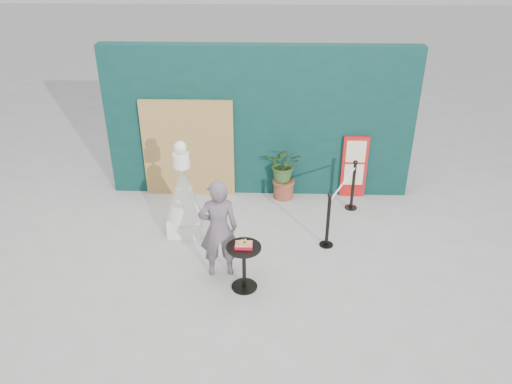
% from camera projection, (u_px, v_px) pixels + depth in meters
% --- Properties ---
extents(ground, '(60.00, 60.00, 0.00)m').
position_uv_depth(ground, '(253.00, 286.00, 7.71)').
color(ground, '#ADAAA5').
rests_on(ground, ground).
extents(back_wall, '(6.00, 0.30, 3.00)m').
position_uv_depth(back_wall, '(259.00, 122.00, 9.76)').
color(back_wall, '#0A2E28').
rests_on(back_wall, ground).
extents(bamboo_fence, '(1.80, 0.08, 2.00)m').
position_uv_depth(bamboo_fence, '(188.00, 149.00, 9.85)').
color(bamboo_fence, tan).
rests_on(bamboo_fence, ground).
extents(woman, '(0.65, 0.48, 1.65)m').
position_uv_depth(woman, '(219.00, 229.00, 7.61)').
color(woman, '#64565E').
rests_on(woman, ground).
extents(menu_board, '(0.50, 0.07, 1.30)m').
position_uv_depth(menu_board, '(354.00, 167.00, 9.93)').
color(menu_board, red).
rests_on(menu_board, ground).
extents(statue, '(0.69, 0.69, 1.76)m').
position_uv_depth(statue, '(184.00, 196.00, 8.73)').
color(statue, white).
rests_on(statue, ground).
extents(cafe_table, '(0.52, 0.52, 0.75)m').
position_uv_depth(cafe_table, '(244.00, 261.00, 7.44)').
color(cafe_table, black).
rests_on(cafe_table, ground).
extents(food_basket, '(0.26, 0.19, 0.11)m').
position_uv_depth(food_basket, '(244.00, 245.00, 7.31)').
color(food_basket, red).
rests_on(food_basket, cafe_table).
extents(planter, '(0.66, 0.57, 1.12)m').
position_uv_depth(planter, '(284.00, 169.00, 9.88)').
color(planter, brown).
rests_on(planter, ground).
extents(stanchion_barrier, '(0.84, 1.54, 1.03)m').
position_uv_depth(stanchion_barrier, '(341.00, 202.00, 9.00)').
color(stanchion_barrier, black).
rests_on(stanchion_barrier, ground).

